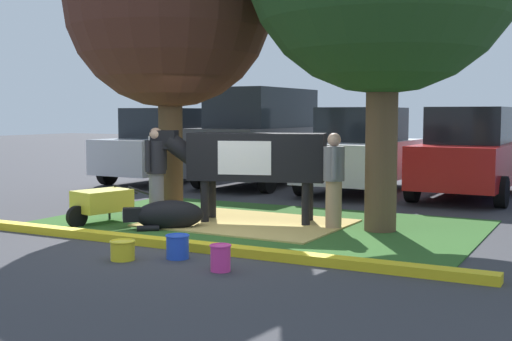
% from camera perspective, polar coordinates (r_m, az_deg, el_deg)
% --- Properties ---
extents(ground_plane, '(80.00, 80.00, 0.00)m').
position_cam_1_polar(ground_plane, '(10.09, -4.88, -5.85)').
color(ground_plane, '#38383D').
extents(grass_island, '(7.23, 4.39, 0.02)m').
position_cam_1_polar(grass_island, '(11.35, 0.27, -4.57)').
color(grass_island, '#2D5B23').
rests_on(grass_island, ground).
extents(curb_yellow, '(8.43, 0.24, 0.12)m').
position_cam_1_polar(curb_yellow, '(9.36, -6.38, -6.33)').
color(curb_yellow, yellow).
rests_on(curb_yellow, ground).
extents(hay_bedding, '(3.26, 2.48, 0.04)m').
position_cam_1_polar(hay_bedding, '(11.30, -0.71, -4.54)').
color(hay_bedding, tan).
rests_on(hay_bedding, ground).
extents(shade_tree_left, '(3.81, 3.81, 5.79)m').
position_cam_1_polar(shade_tree_left, '(12.69, -7.45, 13.86)').
color(shade_tree_left, '#4C3823').
rests_on(shade_tree_left, ground).
extents(cow_holstein, '(3.06, 1.32, 1.59)m').
position_cam_1_polar(cow_holstein, '(11.33, -0.42, 1.12)').
color(cow_holstein, black).
rests_on(cow_holstein, ground).
extents(calf_lying, '(1.23, 1.06, 0.48)m').
position_cam_1_polar(calf_lying, '(10.88, -7.59, -3.81)').
color(calf_lying, black).
rests_on(calf_lying, ground).
extents(person_handler, '(0.34, 0.50, 1.57)m').
position_cam_1_polar(person_handler, '(10.76, 6.68, -0.68)').
color(person_handler, '#9E7F5B').
rests_on(person_handler, ground).
extents(person_visitor_near, '(0.34, 0.53, 1.63)m').
position_cam_1_polar(person_visitor_near, '(11.75, -8.53, -0.04)').
color(person_visitor_near, slate).
rests_on(person_visitor_near, ground).
extents(wheelbarrow, '(0.86, 1.62, 0.63)m').
position_cam_1_polar(wheelbarrow, '(11.63, -13.12, -2.60)').
color(wheelbarrow, gold).
rests_on(wheelbarrow, ground).
extents(bucket_yellow, '(0.33, 0.33, 0.25)m').
position_cam_1_polar(bucket_yellow, '(8.78, -11.34, -6.66)').
color(bucket_yellow, yellow).
rests_on(bucket_yellow, ground).
extents(bucket_blue, '(0.32, 0.32, 0.31)m').
position_cam_1_polar(bucket_blue, '(8.75, -6.73, -6.44)').
color(bucket_blue, blue).
rests_on(bucket_blue, ground).
extents(bucket_pink, '(0.26, 0.26, 0.32)m').
position_cam_1_polar(bucket_pink, '(8.02, -3.06, -7.42)').
color(bucket_pink, '#EA3893').
rests_on(bucket_pink, ground).
extents(sedan_silver, '(2.13, 4.46, 2.02)m').
position_cam_1_polar(sedan_silver, '(18.45, -7.57, 2.08)').
color(sedan_silver, silver).
rests_on(sedan_silver, ground).
extents(suv_dark_grey, '(2.24, 4.66, 2.52)m').
position_cam_1_polar(suv_dark_grey, '(17.40, 0.58, 2.90)').
color(suv_dark_grey, '#3D3D42').
rests_on(suv_dark_grey, ground).
extents(hatchback_white, '(2.13, 4.46, 2.02)m').
position_cam_1_polar(hatchback_white, '(16.16, 9.08, 1.67)').
color(hatchback_white, silver).
rests_on(hatchback_white, ground).
extents(sedan_red, '(2.13, 4.46, 2.02)m').
position_cam_1_polar(sedan_red, '(15.63, 17.94, 1.39)').
color(sedan_red, red).
rests_on(sedan_red, ground).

